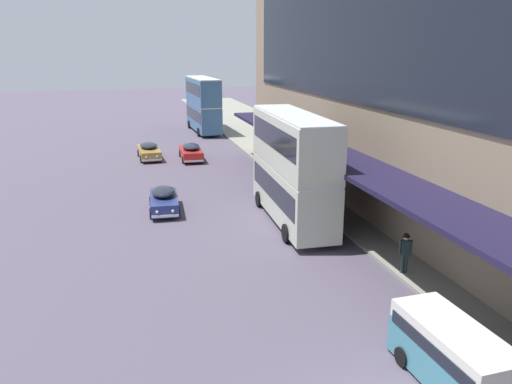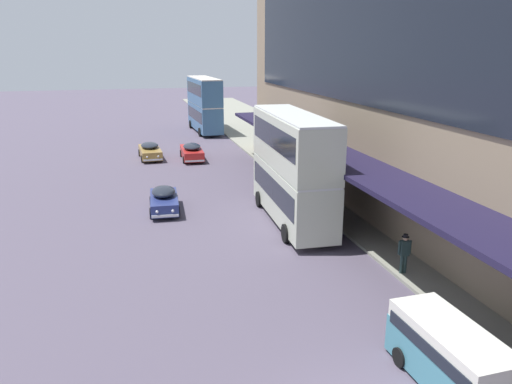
# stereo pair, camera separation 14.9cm
# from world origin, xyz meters

# --- Properties ---
(transit_bus_kerbside_front) EXTENTS (2.93, 9.89, 6.37)m
(transit_bus_kerbside_front) POSITION_xyz_m (3.85, 16.40, 3.43)
(transit_bus_kerbside_front) COLOR beige
(transit_bus_kerbside_front) RESTS_ON ground
(transit_bus_kerbside_rear) EXTENTS (2.95, 10.05, 6.48)m
(transit_bus_kerbside_rear) POSITION_xyz_m (4.14, 50.23, 3.49)
(transit_bus_kerbside_rear) COLOR #3A658F
(transit_bus_kerbside_rear) RESTS_ON ground
(sedan_second_near) EXTENTS (2.01, 4.96, 1.53)m
(sedan_second_near) POSITION_xyz_m (0.47, 34.94, 0.76)
(sedan_second_near) COLOR #B4221F
(sedan_second_near) RESTS_ON ground
(sedan_lead_mid) EXTENTS (1.98, 4.36, 1.51)m
(sedan_lead_mid) POSITION_xyz_m (-3.23, 20.39, 0.75)
(sedan_lead_mid) COLOR navy
(sedan_lead_mid) RESTS_ON ground
(sedan_far_back) EXTENTS (2.06, 4.86, 1.46)m
(sedan_far_back) POSITION_xyz_m (-3.22, 36.38, 0.73)
(sedan_far_back) COLOR olive
(sedan_far_back) RESTS_ON ground
(vw_van) EXTENTS (2.01, 4.60, 1.96)m
(vw_van) POSITION_xyz_m (3.69, 1.20, 1.10)
(vw_van) COLOR teal
(vw_van) RESTS_ON ground
(pedestrian_at_kerb) EXTENTS (0.62, 0.33, 1.86)m
(pedestrian_at_kerb) POSITION_xyz_m (6.38, 8.22, 1.18)
(pedestrian_at_kerb) COLOR #243737
(pedestrian_at_kerb) RESTS_ON sidewalk_kerb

